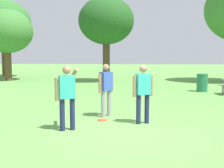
{
  "coord_description": "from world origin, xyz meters",
  "views": [
    {
      "loc": [
        0.31,
        -6.8,
        1.88
      ],
      "look_at": [
        -0.49,
        1.97,
        1.0
      ],
      "focal_mm": 44.76,
      "sensor_mm": 36.0,
      "label": 1
    }
  ],
  "objects_px": {
    "person_thrower": "(143,90)",
    "person_bystander": "(106,87)",
    "person_catcher": "(67,93)",
    "trash_can_beside_table": "(202,83)",
    "frisbee": "(102,120)",
    "tree_broad_center": "(7,32)",
    "tree_far_right": "(106,21)",
    "tree_tall_left": "(4,23)"
  },
  "relations": [
    {
      "from": "trash_can_beside_table",
      "to": "tree_broad_center",
      "type": "height_order",
      "value": "tree_broad_center"
    },
    {
      "from": "tree_far_right",
      "to": "trash_can_beside_table",
      "type": "bearing_deg",
      "value": -42.68
    },
    {
      "from": "frisbee",
      "to": "person_catcher",
      "type": "bearing_deg",
      "value": -123.2
    },
    {
      "from": "tree_tall_left",
      "to": "tree_far_right",
      "type": "height_order",
      "value": "tree_tall_left"
    },
    {
      "from": "person_bystander",
      "to": "tree_broad_center",
      "type": "distance_m",
      "value": 15.38
    },
    {
      "from": "person_bystander",
      "to": "tree_far_right",
      "type": "distance_m",
      "value": 12.47
    },
    {
      "from": "tree_tall_left",
      "to": "person_bystander",
      "type": "bearing_deg",
      "value": -55.01
    },
    {
      "from": "person_catcher",
      "to": "frisbee",
      "type": "distance_m",
      "value": 1.67
    },
    {
      "from": "person_catcher",
      "to": "tree_tall_left",
      "type": "distance_m",
      "value": 20.31
    },
    {
      "from": "person_bystander",
      "to": "tree_far_right",
      "type": "bearing_deg",
      "value": 96.39
    },
    {
      "from": "person_catcher",
      "to": "tree_tall_left",
      "type": "relative_size",
      "value": 0.24
    },
    {
      "from": "person_thrower",
      "to": "person_catcher",
      "type": "distance_m",
      "value": 2.12
    },
    {
      "from": "person_bystander",
      "to": "tree_broad_center",
      "type": "xyz_separation_m",
      "value": [
        -8.98,
        12.17,
        2.8
      ]
    },
    {
      "from": "person_catcher",
      "to": "person_thrower",
      "type": "bearing_deg",
      "value": 24.81
    },
    {
      "from": "trash_can_beside_table",
      "to": "person_catcher",
      "type": "bearing_deg",
      "value": -122.02
    },
    {
      "from": "person_bystander",
      "to": "frisbee",
      "type": "relative_size",
      "value": 5.84
    },
    {
      "from": "person_catcher",
      "to": "tree_far_right",
      "type": "height_order",
      "value": "tree_far_right"
    },
    {
      "from": "person_thrower",
      "to": "person_bystander",
      "type": "relative_size",
      "value": 1.0
    },
    {
      "from": "tree_tall_left",
      "to": "tree_broad_center",
      "type": "relative_size",
      "value": 1.26
    },
    {
      "from": "person_thrower",
      "to": "person_catcher",
      "type": "height_order",
      "value": "same"
    },
    {
      "from": "person_thrower",
      "to": "person_bystander",
      "type": "distance_m",
      "value": 1.38
    },
    {
      "from": "person_catcher",
      "to": "frisbee",
      "type": "relative_size",
      "value": 5.84
    },
    {
      "from": "person_catcher",
      "to": "person_bystander",
      "type": "height_order",
      "value": "same"
    },
    {
      "from": "frisbee",
      "to": "tree_tall_left",
      "type": "xyz_separation_m",
      "value": [
        -10.82,
        16.07,
        4.77
      ]
    },
    {
      "from": "tree_tall_left",
      "to": "tree_broad_center",
      "type": "bearing_deg",
      "value": -60.64
    },
    {
      "from": "trash_can_beside_table",
      "to": "tree_tall_left",
      "type": "bearing_deg",
      "value": 149.74
    },
    {
      "from": "person_thrower",
      "to": "tree_tall_left",
      "type": "relative_size",
      "value": 0.24
    },
    {
      "from": "tree_broad_center",
      "to": "person_bystander",
      "type": "bearing_deg",
      "value": -53.58
    },
    {
      "from": "frisbee",
      "to": "person_bystander",
      "type": "bearing_deg",
      "value": 85.12
    },
    {
      "from": "tree_tall_left",
      "to": "tree_far_right",
      "type": "distance_m",
      "value": 10.21
    },
    {
      "from": "trash_can_beside_table",
      "to": "tree_far_right",
      "type": "relative_size",
      "value": 0.16
    },
    {
      "from": "person_catcher",
      "to": "trash_can_beside_table",
      "type": "bearing_deg",
      "value": 57.98
    },
    {
      "from": "person_bystander",
      "to": "tree_broad_center",
      "type": "bearing_deg",
      "value": 126.42
    },
    {
      "from": "tree_far_right",
      "to": "frisbee",
      "type": "bearing_deg",
      "value": -84.1
    },
    {
      "from": "frisbee",
      "to": "trash_can_beside_table",
      "type": "bearing_deg",
      "value": 58.18
    },
    {
      "from": "frisbee",
      "to": "tree_far_right",
      "type": "distance_m",
      "value": 13.26
    },
    {
      "from": "person_bystander",
      "to": "tree_tall_left",
      "type": "xyz_separation_m",
      "value": [
        -10.87,
        15.53,
        3.84
      ]
    },
    {
      "from": "frisbee",
      "to": "tree_broad_center",
      "type": "bearing_deg",
      "value": 125.11
    },
    {
      "from": "person_catcher",
      "to": "frisbee",
      "type": "height_order",
      "value": "person_catcher"
    },
    {
      "from": "person_bystander",
      "to": "tree_far_right",
      "type": "relative_size",
      "value": 0.27
    },
    {
      "from": "person_bystander",
      "to": "tree_far_right",
      "type": "height_order",
      "value": "tree_far_right"
    },
    {
      "from": "trash_can_beside_table",
      "to": "person_bystander",
      "type": "bearing_deg",
      "value": -123.59
    }
  ]
}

